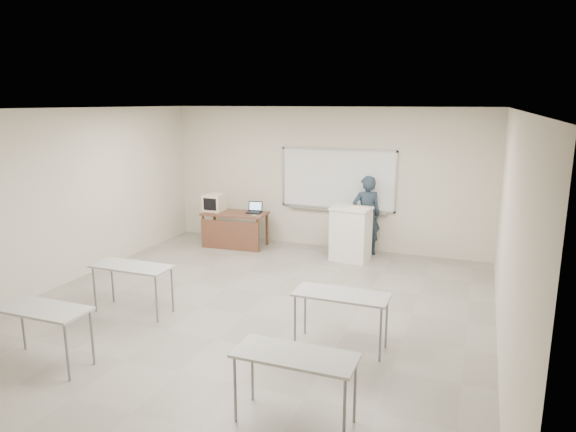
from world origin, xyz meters
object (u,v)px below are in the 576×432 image
at_px(laptop, 255,210).
at_px(keyboard, 360,207).
at_px(crt_monitor, 215,202).
at_px(instructor_desk, 233,223).
at_px(mouse, 254,216).
at_px(podium, 351,234).
at_px(presenter, 366,215).
at_px(whiteboard, 338,180).

height_order(laptop, keyboard, keyboard).
bearing_deg(crt_monitor, instructor_desk, -15.88).
distance_m(instructor_desk, mouse, 0.60).
relative_size(podium, keyboard, 2.52).
distance_m(crt_monitor, mouse, 1.10).
relative_size(laptop, keyboard, 0.74).
xyz_separation_m(keyboard, presenter, (0.05, 0.41, -0.26)).
distance_m(whiteboard, presenter, 1.00).
relative_size(keyboard, presenter, 0.26).
height_order(instructor_desk, keyboard, keyboard).
height_order(whiteboard, keyboard, whiteboard).
distance_m(whiteboard, laptop, 1.90).
distance_m(podium, crt_monitor, 3.14).
xyz_separation_m(podium, laptop, (-2.20, 0.25, 0.27)).
xyz_separation_m(podium, mouse, (-2.05, -0.10, 0.23)).
bearing_deg(instructor_desk, mouse, -12.94).
distance_m(whiteboard, crt_monitor, 2.75).
xyz_separation_m(whiteboard, laptop, (-1.70, -0.51, -0.67)).
height_order(keyboard, presenter, presenter).
bearing_deg(laptop, crt_monitor, 179.79).
xyz_separation_m(whiteboard, keyboard, (0.65, -0.69, -0.40)).
height_order(whiteboard, mouse, whiteboard).
relative_size(instructor_desk, keyboard, 3.24).
bearing_deg(presenter, whiteboard, -50.76).
height_order(whiteboard, podium, whiteboard).
height_order(podium, presenter, presenter).
distance_m(instructor_desk, crt_monitor, 0.66).
relative_size(instructor_desk, laptop, 4.41).
bearing_deg(keyboard, whiteboard, 135.43).
relative_size(mouse, presenter, 0.05).
height_order(mouse, presenter, presenter).
xyz_separation_m(crt_monitor, mouse, (1.06, -0.23, -0.16)).
bearing_deg(keyboard, mouse, -173.27).
xyz_separation_m(whiteboard, presenter, (0.70, -0.28, -0.66)).
xyz_separation_m(crt_monitor, laptop, (0.91, 0.13, -0.13)).
bearing_deg(laptop, keyboard, -12.33).
bearing_deg(podium, presenter, 74.40).
bearing_deg(presenter, podium, 39.19).
bearing_deg(instructor_desk, crt_monitor, 161.10).
distance_m(laptop, keyboard, 2.37).
bearing_deg(whiteboard, presenter, -21.60).
relative_size(whiteboard, crt_monitor, 5.51).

